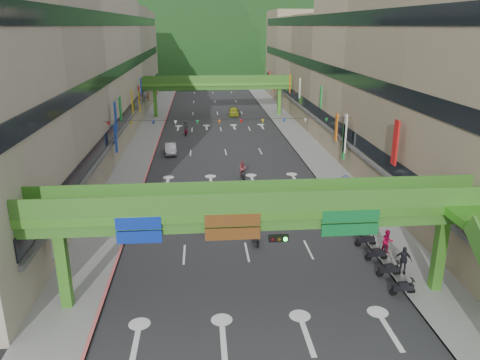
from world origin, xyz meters
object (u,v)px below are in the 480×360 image
(overpass_near, at_px, (276,222))
(scooter_rider_mid, at_px, (243,170))
(car_yellow, at_px, (234,111))
(pedestrian_red, at_px, (387,244))
(car_silver, at_px, (171,149))
(scooter_rider_near, at_px, (255,232))

(overpass_near, relative_size, scooter_rider_mid, 13.95)
(overpass_near, distance_m, car_yellow, 60.44)
(overpass_near, bearing_deg, car_yellow, 88.14)
(overpass_near, relative_size, pedestrian_red, 15.75)
(scooter_rider_mid, bearing_deg, overpass_near, -90.63)
(car_yellow, bearing_deg, scooter_rider_mid, -89.35)
(car_silver, height_order, pedestrian_red, pedestrian_red)
(overpass_near, height_order, scooter_rider_near, overpass_near)
(scooter_rider_mid, relative_size, car_yellow, 0.45)
(scooter_rider_near, bearing_deg, pedestrian_red, -15.65)
(pedestrian_red, bearing_deg, scooter_rider_near, 161.73)
(overpass_near, bearing_deg, scooter_rider_near, 91.39)
(car_silver, xyz_separation_m, pedestrian_red, (16.80, -29.08, 0.23))
(car_silver, bearing_deg, overpass_near, -81.90)
(car_yellow, distance_m, pedestrian_red, 55.36)
(scooter_rider_mid, height_order, car_yellow, scooter_rider_mid)
(car_yellow, relative_size, pedestrian_red, 2.48)
(overpass_near, distance_m, car_silver, 35.58)
(overpass_near, relative_size, car_yellow, 6.34)
(car_silver, height_order, car_yellow, car_yellow)
(scooter_rider_mid, height_order, car_silver, scooter_rider_mid)
(scooter_rider_near, height_order, scooter_rider_mid, scooter_rider_near)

